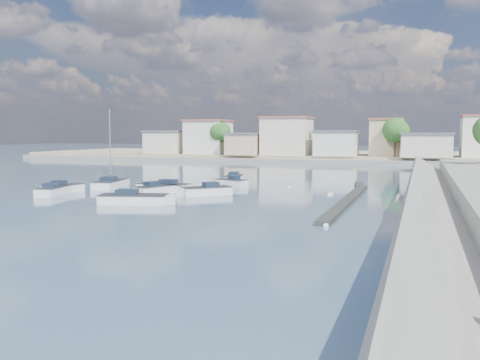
{
  "coord_description": "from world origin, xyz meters",
  "views": [
    {
      "loc": [
        13.09,
        -37.66,
        6.12
      ],
      "look_at": [
        -4.28,
        13.43,
        1.4
      ],
      "focal_mm": 40.0,
      "sensor_mm": 36.0,
      "label": 1
    }
  ],
  "objects_px": {
    "motorboat_b": "(158,190)",
    "motorboat_f": "(230,183)",
    "motorboat_d": "(204,191)",
    "motorboat_c": "(161,187)",
    "motorboat_g": "(233,179)",
    "motorboat_a": "(54,191)",
    "motorboat_e": "(65,189)",
    "motorboat_h": "(137,200)",
    "sailboat": "(112,184)"
  },
  "relations": [
    {
      "from": "motorboat_b",
      "to": "motorboat_f",
      "type": "xyz_separation_m",
      "value": [
        4.5,
        9.39,
        0.0
      ]
    },
    {
      "from": "motorboat_b",
      "to": "motorboat_d",
      "type": "bearing_deg",
      "value": 2.09
    },
    {
      "from": "motorboat_c",
      "to": "motorboat_b",
      "type": "bearing_deg",
      "value": -71.85
    },
    {
      "from": "motorboat_b",
      "to": "motorboat_g",
      "type": "height_order",
      "value": "same"
    },
    {
      "from": "motorboat_g",
      "to": "motorboat_f",
      "type": "bearing_deg",
      "value": -73.94
    },
    {
      "from": "motorboat_a",
      "to": "motorboat_d",
      "type": "height_order",
      "value": "same"
    },
    {
      "from": "motorboat_e",
      "to": "motorboat_f",
      "type": "bearing_deg",
      "value": 38.76
    },
    {
      "from": "motorboat_f",
      "to": "motorboat_h",
      "type": "bearing_deg",
      "value": -98.02
    },
    {
      "from": "motorboat_d",
      "to": "motorboat_f",
      "type": "distance_m",
      "value": 9.23
    },
    {
      "from": "motorboat_d",
      "to": "motorboat_a",
      "type": "bearing_deg",
      "value": -162.02
    },
    {
      "from": "motorboat_d",
      "to": "motorboat_h",
      "type": "xyz_separation_m",
      "value": [
        -2.91,
        -7.92,
        0.0
      ]
    },
    {
      "from": "motorboat_c",
      "to": "motorboat_g",
      "type": "bearing_deg",
      "value": 72.2
    },
    {
      "from": "motorboat_a",
      "to": "motorboat_b",
      "type": "distance_m",
      "value": 10.2
    },
    {
      "from": "motorboat_b",
      "to": "motorboat_d",
      "type": "distance_m",
      "value": 5.0
    },
    {
      "from": "motorboat_g",
      "to": "motorboat_d",
      "type": "bearing_deg",
      "value": -82.32
    },
    {
      "from": "motorboat_e",
      "to": "motorboat_a",
      "type": "bearing_deg",
      "value": -77.74
    },
    {
      "from": "motorboat_d",
      "to": "sailboat",
      "type": "height_order",
      "value": "sailboat"
    },
    {
      "from": "motorboat_a",
      "to": "motorboat_g",
      "type": "height_order",
      "value": "same"
    },
    {
      "from": "sailboat",
      "to": "motorboat_b",
      "type": "bearing_deg",
      "value": -27.8
    },
    {
      "from": "motorboat_d",
      "to": "motorboat_g",
      "type": "height_order",
      "value": "same"
    },
    {
      "from": "motorboat_b",
      "to": "motorboat_f",
      "type": "height_order",
      "value": "same"
    },
    {
      "from": "motorboat_f",
      "to": "sailboat",
      "type": "bearing_deg",
      "value": -157.61
    },
    {
      "from": "motorboat_f",
      "to": "sailboat",
      "type": "xyz_separation_m",
      "value": [
        -12.53,
        -5.16,
        0.03
      ]
    },
    {
      "from": "motorboat_a",
      "to": "motorboat_e",
      "type": "relative_size",
      "value": 1.08
    },
    {
      "from": "motorboat_d",
      "to": "sailboat",
      "type": "bearing_deg",
      "value": 162.72
    },
    {
      "from": "motorboat_d",
      "to": "motorboat_f",
      "type": "height_order",
      "value": "same"
    },
    {
      "from": "motorboat_b",
      "to": "motorboat_h",
      "type": "xyz_separation_m",
      "value": [
        2.08,
        -7.74,
        0.0
      ]
    },
    {
      "from": "motorboat_a",
      "to": "motorboat_d",
      "type": "xyz_separation_m",
      "value": [
        14.19,
        4.6,
        -0.0
      ]
    },
    {
      "from": "motorboat_f",
      "to": "motorboat_h",
      "type": "height_order",
      "value": "same"
    },
    {
      "from": "motorboat_h",
      "to": "sailboat",
      "type": "xyz_separation_m",
      "value": [
        -10.11,
        11.97,
        0.03
      ]
    },
    {
      "from": "motorboat_f",
      "to": "motorboat_h",
      "type": "distance_m",
      "value": 17.3
    },
    {
      "from": "motorboat_e",
      "to": "motorboat_g",
      "type": "bearing_deg",
      "value": 51.8
    },
    {
      "from": "motorboat_a",
      "to": "motorboat_f",
      "type": "bearing_deg",
      "value": 45.27
    },
    {
      "from": "motorboat_f",
      "to": "motorboat_a",
      "type": "bearing_deg",
      "value": -134.73
    },
    {
      "from": "motorboat_e",
      "to": "motorboat_f",
      "type": "relative_size",
      "value": 1.12
    },
    {
      "from": "motorboat_h",
      "to": "motorboat_e",
      "type": "bearing_deg",
      "value": 154.11
    },
    {
      "from": "motorboat_b",
      "to": "motorboat_g",
      "type": "xyz_separation_m",
      "value": [
        3.09,
        14.26,
        0.0
      ]
    },
    {
      "from": "motorboat_a",
      "to": "motorboat_e",
      "type": "height_order",
      "value": "same"
    },
    {
      "from": "motorboat_f",
      "to": "sailboat",
      "type": "height_order",
      "value": "sailboat"
    },
    {
      "from": "motorboat_b",
      "to": "motorboat_c",
      "type": "relative_size",
      "value": 0.79
    },
    {
      "from": "motorboat_e",
      "to": "sailboat",
      "type": "xyz_separation_m",
      "value": [
        1.68,
        6.25,
        0.03
      ]
    },
    {
      "from": "motorboat_d",
      "to": "motorboat_g",
      "type": "relative_size",
      "value": 0.87
    },
    {
      "from": "motorboat_b",
      "to": "motorboat_e",
      "type": "height_order",
      "value": "same"
    },
    {
      "from": "motorboat_c",
      "to": "motorboat_d",
      "type": "xyz_separation_m",
      "value": [
        5.74,
        -2.11,
        -0.0
      ]
    },
    {
      "from": "motorboat_c",
      "to": "motorboat_f",
      "type": "distance_m",
      "value": 8.83
    },
    {
      "from": "motorboat_a",
      "to": "motorboat_g",
      "type": "distance_m",
      "value": 22.36
    },
    {
      "from": "motorboat_d",
      "to": "motorboat_e",
      "type": "relative_size",
      "value": 1.05
    },
    {
      "from": "motorboat_a",
      "to": "motorboat_c",
      "type": "relative_size",
      "value": 0.8
    },
    {
      "from": "sailboat",
      "to": "motorboat_g",
      "type": "bearing_deg",
      "value": 42.04
    },
    {
      "from": "motorboat_f",
      "to": "motorboat_c",
      "type": "bearing_deg",
      "value": -126.44
    }
  ]
}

